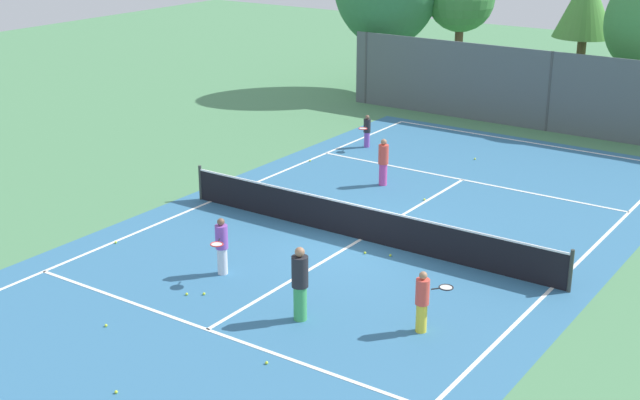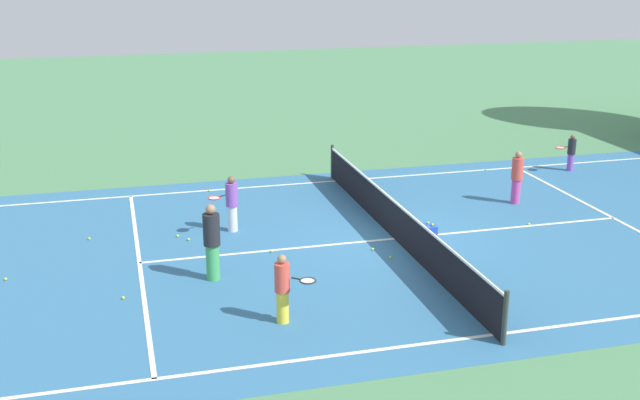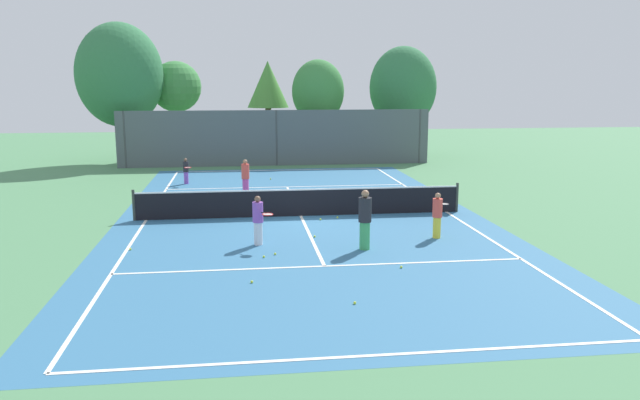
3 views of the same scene
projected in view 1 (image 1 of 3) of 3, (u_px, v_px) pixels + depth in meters
name	position (u px, v px, depth m)	size (l,w,h in m)	color
ground_plane	(361.00, 240.00, 24.27)	(80.00, 80.00, 0.00)	#4C8456
court_surface	(361.00, 239.00, 24.27)	(13.00, 25.00, 0.01)	teal
tennis_net	(361.00, 222.00, 24.10)	(11.90, 0.10, 1.10)	#333833
perimeter_fence	(549.00, 92.00, 34.60)	(18.00, 0.12, 3.20)	#515B60
tree_4	(586.00, 4.00, 37.01)	(2.62, 2.62, 6.08)	brown
player_0	(383.00, 162.00, 28.47)	(0.33, 0.33, 1.56)	#D14799
player_1	(222.00, 246.00, 21.85)	(0.66, 0.87, 1.49)	silver
player_2	(423.00, 301.00, 19.00)	(0.73, 0.81, 1.44)	yellow
player_3	(367.00, 131.00, 32.71)	(0.47, 0.85, 1.23)	purple
player_4	(300.00, 283.00, 19.47)	(0.38, 0.38, 1.76)	#3FA559
ball_crate	(383.00, 225.00, 24.78)	(0.39, 0.31, 0.43)	blue
tennis_ball_0	(106.00, 325.00, 19.43)	(0.07, 0.07, 0.07)	#CCE533
tennis_ball_1	(310.00, 161.00, 31.18)	(0.07, 0.07, 0.07)	#CCE533
tennis_ball_2	(116.00, 392.00, 16.86)	(0.07, 0.07, 0.07)	#CCE533
tennis_ball_3	(424.00, 199.00, 27.29)	(0.07, 0.07, 0.07)	#CCE533
tennis_ball_4	(204.00, 294.00, 20.95)	(0.07, 0.07, 0.07)	#CCE533
tennis_ball_5	(116.00, 242.00, 23.99)	(0.07, 0.07, 0.07)	#CCE533
tennis_ball_6	(390.00, 255.00, 23.14)	(0.07, 0.07, 0.07)	#CCE533
tennis_ball_7	(267.00, 363.00, 17.90)	(0.07, 0.07, 0.07)	#CCE533
tennis_ball_8	(365.00, 253.00, 23.30)	(0.07, 0.07, 0.07)	#CCE533
tennis_ball_9	(296.00, 280.00, 21.68)	(0.07, 0.07, 0.07)	#CCE533
tennis_ball_10	(475.00, 159.00, 31.39)	(0.07, 0.07, 0.07)	#CCE533
tennis_ball_11	(187.00, 294.00, 20.93)	(0.07, 0.07, 0.07)	#CCE533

